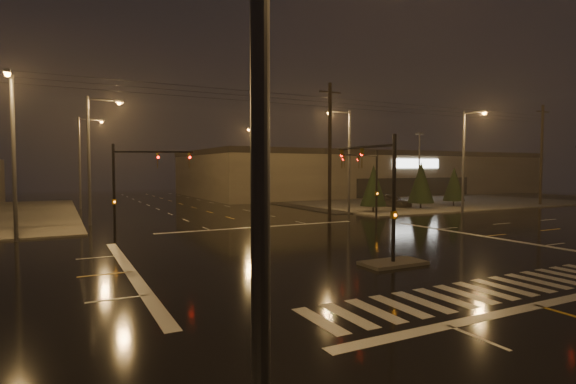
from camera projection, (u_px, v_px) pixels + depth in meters
name	position (u px, v px, depth m)	size (l,w,h in m)	color
ground	(344.00, 250.00, 24.25)	(140.00, 140.00, 0.00)	black
sidewalk_ne	(399.00, 199.00, 64.60)	(36.00, 36.00, 0.12)	#4C4A44
median_island	(393.00, 263.00, 20.70)	(3.00, 1.60, 0.15)	#4C4A44
crosswalk	(485.00, 291.00, 16.26)	(15.00, 2.60, 0.01)	beige
stop_bar_near	(537.00, 306.00, 14.49)	(16.00, 0.50, 0.01)	beige
stop_bar_far	(262.00, 227.00, 34.02)	(16.00, 0.50, 0.01)	beige
parking_lot	(435.00, 199.00, 65.11)	(50.00, 24.00, 0.08)	black
retail_building	(361.00, 172.00, 80.88)	(60.20, 28.30, 7.20)	brown
signal_mast_median	(381.00, 183.00, 21.33)	(0.25, 4.59, 6.00)	black
signal_mast_ne	(370.00, 176.00, 37.39)	(4.84, 1.86, 6.00)	black
signal_mast_nw	(131.00, 178.00, 28.71)	(4.84, 1.86, 6.00)	black
streetlight_0	(283.00, 57.00, 5.52)	(2.77, 0.32, 10.00)	#38383A
streetlight_1	(93.00, 151.00, 34.82)	(2.77, 0.32, 10.00)	#38383A
streetlight_2	(83.00, 156.00, 49.03)	(2.77, 0.32, 10.00)	#38383A
streetlight_3	(346.00, 154.00, 43.27)	(2.77, 0.32, 10.00)	#38383A
streetlight_4	(262.00, 158.00, 61.03)	(2.77, 0.32, 10.00)	#38383A
streetlight_5	(13.00, 145.00, 26.57)	(0.32, 2.77, 10.00)	#38383A
streetlight_6	(466.00, 155.00, 43.93)	(0.32, 2.77, 10.00)	#38383A
utility_pole_1	(330.00, 149.00, 40.02)	(2.20, 0.32, 12.00)	black
utility_pole_2	(542.00, 154.00, 53.73)	(2.20, 0.32, 12.00)	black
conifer_0	(374.00, 185.00, 44.76)	(2.61, 2.61, 4.78)	black
conifer_1	(421.00, 182.00, 48.89)	(2.83, 2.83, 5.13)	black
conifer_2	(454.00, 184.00, 51.89)	(2.49, 2.49, 4.59)	black
car_parked	(391.00, 201.00, 50.84)	(1.90, 4.72, 1.61)	black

